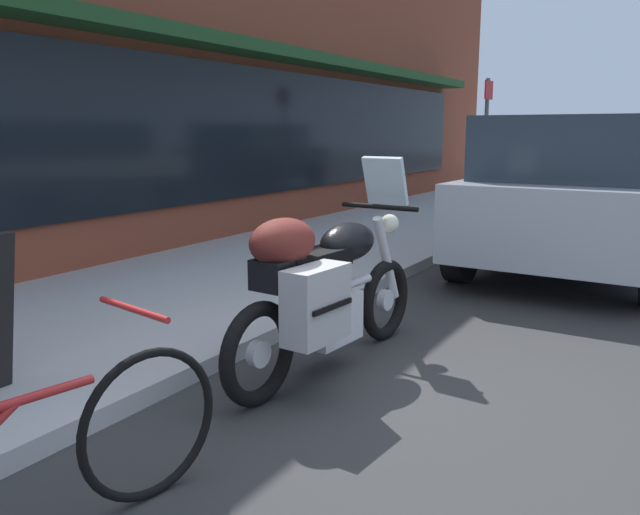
{
  "coord_description": "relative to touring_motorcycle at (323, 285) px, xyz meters",
  "views": [
    {
      "loc": [
        -3.28,
        -1.35,
        1.57
      ],
      "look_at": [
        0.5,
        0.87,
        0.7
      ],
      "focal_mm": 36.05,
      "sensor_mm": 36.0,
      "label": 1
    }
  ],
  "objects": [
    {
      "name": "parked_car_down_block",
      "position": [
        10.19,
        -0.87,
        0.33
      ],
      "size": [
        4.56,
        2.39,
        1.74
      ],
      "color": "black",
      "rests_on": "ground_plane"
    },
    {
      "name": "parking_sign_pole",
      "position": [
        8.13,
        1.36,
        0.92
      ],
      "size": [
        0.44,
        0.07,
        2.35
      ],
      "color": "#59595B",
      "rests_on": "sidewalk_curb"
    },
    {
      "name": "sidewalk_curb",
      "position": [
        8.83,
        2.1,
        -0.54
      ],
      "size": [
        30.0,
        2.96,
        0.12
      ],
      "color": "#ADADAD",
      "rests_on": "ground_plane"
    },
    {
      "name": "storefront_building",
      "position": [
        5.3,
        3.74,
        2.52
      ],
      "size": [
        18.93,
        0.9,
        6.37
      ],
      "color": "brown",
      "rests_on": "ground_plane"
    },
    {
      "name": "parked_minivan",
      "position": [
        4.39,
        -0.89,
        0.31
      ],
      "size": [
        4.59,
        2.17,
        1.71
      ],
      "color": "#9EA3AD",
      "rests_on": "ground_plane"
    },
    {
      "name": "touring_motorcycle",
      "position": [
        0.0,
        0.0,
        0.0
      ],
      "size": [
        2.09,
        0.62,
        1.39
      ],
      "color": "black",
      "rests_on": "ground_plane"
    },
    {
      "name": "ground_plane",
      "position": [
        -0.17,
        -0.65,
        -0.6
      ],
      "size": [
        80.0,
        80.0,
        0.0
      ],
      "primitive_type": "plane",
      "color": "#303030"
    },
    {
      "name": "parked_bicycle",
      "position": [
        -2.15,
        0.03,
        -0.23
      ],
      "size": [
        1.74,
        0.53,
        0.92
      ],
      "color": "black",
      "rests_on": "ground_plane"
    }
  ]
}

